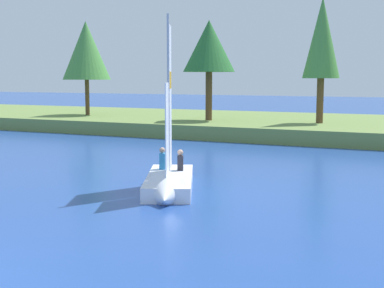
{
  "coord_description": "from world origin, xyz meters",
  "views": [
    {
      "loc": [
        8.54,
        -5.71,
        3.67
      ],
      "look_at": [
        0.34,
        12.12,
        1.2
      ],
      "focal_mm": 49.41,
      "sensor_mm": 36.0,
      "label": 1
    }
  ],
  "objects_px": {
    "shoreline_tree_left": "(86,51)",
    "sailboat": "(168,181)",
    "shoreline_tree_centre": "(322,39)",
    "shoreline_tree_midleft": "(209,47)"
  },
  "relations": [
    {
      "from": "shoreline_tree_centre",
      "to": "shoreline_tree_left",
      "type": "bearing_deg",
      "value": 179.84
    },
    {
      "from": "shoreline_tree_left",
      "to": "sailboat",
      "type": "relative_size",
      "value": 1.15
    },
    {
      "from": "shoreline_tree_midleft",
      "to": "sailboat",
      "type": "xyz_separation_m",
      "value": [
        6.01,
        -17.55,
        -5.24
      ]
    },
    {
      "from": "shoreline_tree_left",
      "to": "shoreline_tree_centre",
      "type": "height_order",
      "value": "shoreline_tree_centre"
    },
    {
      "from": "shoreline_tree_centre",
      "to": "shoreline_tree_midleft",
      "type": "bearing_deg",
      "value": -173.12
    },
    {
      "from": "shoreline_tree_left",
      "to": "shoreline_tree_centre",
      "type": "relative_size",
      "value": 0.91
    },
    {
      "from": "shoreline_tree_midleft",
      "to": "sailboat",
      "type": "distance_m",
      "value": 19.27
    },
    {
      "from": "shoreline_tree_left",
      "to": "sailboat",
      "type": "xyz_separation_m",
      "value": [
        16.37,
        -18.45,
        -5.25
      ]
    },
    {
      "from": "shoreline_tree_left",
      "to": "shoreline_tree_midleft",
      "type": "height_order",
      "value": "shoreline_tree_left"
    },
    {
      "from": "shoreline_tree_left",
      "to": "shoreline_tree_midleft",
      "type": "distance_m",
      "value": 10.4
    }
  ]
}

